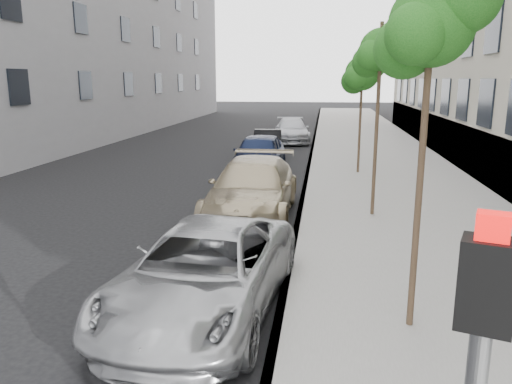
% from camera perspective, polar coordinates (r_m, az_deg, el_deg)
% --- Properties ---
extents(ground, '(160.00, 160.00, 0.00)m').
position_cam_1_polar(ground, '(7.21, -8.44, -19.57)').
color(ground, black).
rests_on(ground, ground).
extents(sidewalk, '(6.40, 72.00, 0.14)m').
position_cam_1_polar(sidewalk, '(30.17, 12.55, 5.33)').
color(sidewalk, gray).
rests_on(sidewalk, ground).
extents(curb, '(0.15, 72.00, 0.14)m').
position_cam_1_polar(curb, '(30.07, 6.58, 5.53)').
color(curb, '#9E9B93').
rests_on(curb, ground).
extents(tree_near, '(1.55, 1.35, 5.20)m').
position_cam_1_polar(tree_near, '(7.50, 19.63, 17.51)').
color(tree_near, '#38281C').
rests_on(tree_near, sidewalk).
extents(tree_mid, '(1.51, 1.31, 5.19)m').
position_cam_1_polar(tree_mid, '(13.92, 14.18, 15.42)').
color(tree_mid, '#38281C').
rests_on(tree_mid, sidewalk).
extents(tree_far, '(1.69, 1.49, 4.75)m').
position_cam_1_polar(tree_far, '(20.38, 12.13, 13.12)').
color(tree_far, '#38281C').
rests_on(tree_far, sidewalk).
extents(minivan, '(2.84, 5.39, 1.45)m').
position_cam_1_polar(minivan, '(8.41, -5.94, -9.05)').
color(minivan, '#9D9EA1').
rests_on(minivan, ground).
extents(suv, '(2.31, 5.61, 1.62)m').
position_cam_1_polar(suv, '(14.05, -0.39, 0.35)').
color(suv, tan).
rests_on(suv, ground).
extents(sedan_blue, '(1.96, 4.84, 1.65)m').
position_cam_1_polar(sedan_blue, '(20.49, 0.37, 4.34)').
color(sedan_blue, '#0F1833').
rests_on(sedan_blue, ground).
extents(sedan_black, '(1.69, 4.06, 1.31)m').
position_cam_1_polar(sedan_black, '(25.46, 1.34, 5.62)').
color(sedan_black, black).
rests_on(sedan_black, ground).
extents(sedan_rear, '(2.57, 5.15, 1.44)m').
position_cam_1_polar(sedan_rear, '(31.15, 4.12, 7.03)').
color(sedan_rear, '#A8AAB1').
rests_on(sedan_rear, ground).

